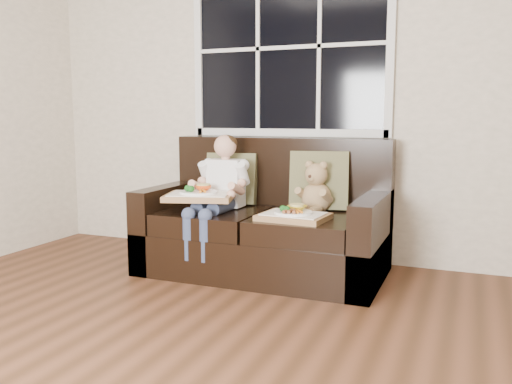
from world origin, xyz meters
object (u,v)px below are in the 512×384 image
at_px(loveseat, 267,229).
at_px(tray_left, 199,195).
at_px(teddy_bear, 316,191).
at_px(tray_right, 294,215).
at_px(child, 220,184).

relative_size(loveseat, tray_left, 3.12).
distance_m(teddy_bear, tray_right, 0.36).
relative_size(child, tray_right, 1.80).
distance_m(loveseat, child, 0.47).
xyz_separation_m(loveseat, tray_left, (-0.39, -0.30, 0.27)).
relative_size(loveseat, teddy_bear, 4.51).
bearing_deg(loveseat, child, -159.63).
xyz_separation_m(child, tray_left, (-0.07, -0.18, -0.06)).
xyz_separation_m(loveseat, teddy_bear, (0.36, 0.05, 0.29)).
bearing_deg(tray_left, tray_right, -15.18).
height_order(loveseat, teddy_bear, loveseat).
height_order(loveseat, tray_right, loveseat).
xyz_separation_m(loveseat, child, (-0.32, -0.12, 0.33)).
xyz_separation_m(child, teddy_bear, (0.67, 0.16, -0.04)).
relative_size(child, teddy_bear, 2.20).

